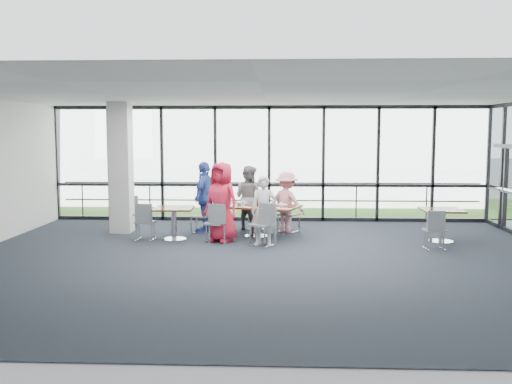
{
  "coord_description": "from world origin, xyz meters",
  "views": [
    {
      "loc": [
        0.33,
        -10.81,
        2.47
      ],
      "look_at": [
        -0.24,
        2.2,
        1.1
      ],
      "focal_mm": 40.0,
      "sensor_mm": 36.0,
      "label": 1
    }
  ],
  "objects_px": {
    "diner_far_left": "(249,198)",
    "chair_spare_r": "(435,230)",
    "chair_main_fl": "(257,213)",
    "chair_spare_la": "(145,222)",
    "side_table_left": "(174,213)",
    "chair_main_nr": "(262,225)",
    "main_table": "(257,211)",
    "structural_column": "(121,168)",
    "diner_near_right": "(264,211)",
    "chair_main_nl": "(215,223)",
    "diner_end": "(205,197)",
    "chair_main_end": "(201,216)",
    "chair_spare_lb": "(126,214)",
    "side_table_right": "(441,214)",
    "chair_main_fr": "(289,214)",
    "diner_far_right": "(287,202)",
    "diner_near_left": "(222,202)"
  },
  "relations": [
    {
      "from": "side_table_right",
      "to": "chair_main_fr",
      "type": "distance_m",
      "value": 3.61
    },
    {
      "from": "diner_far_left",
      "to": "chair_spare_r",
      "type": "relative_size",
      "value": 1.97
    },
    {
      "from": "chair_main_nr",
      "to": "chair_spare_lb",
      "type": "distance_m",
      "value": 3.91
    },
    {
      "from": "chair_main_fl",
      "to": "chair_spare_r",
      "type": "xyz_separation_m",
      "value": [
        3.86,
        -2.35,
        -0.01
      ]
    },
    {
      "from": "chair_main_fr",
      "to": "chair_spare_la",
      "type": "relative_size",
      "value": 1.05
    },
    {
      "from": "side_table_right",
      "to": "diner_far_left",
      "type": "height_order",
      "value": "diner_far_left"
    },
    {
      "from": "chair_main_end",
      "to": "chair_spare_lb",
      "type": "distance_m",
      "value": 1.91
    },
    {
      "from": "diner_end",
      "to": "main_table",
      "type": "bearing_deg",
      "value": 84.36
    },
    {
      "from": "diner_near_right",
      "to": "chair_main_nl",
      "type": "relative_size",
      "value": 1.76
    },
    {
      "from": "side_table_left",
      "to": "chair_spare_r",
      "type": "distance_m",
      "value": 5.76
    },
    {
      "from": "side_table_right",
      "to": "chair_main_end",
      "type": "height_order",
      "value": "chair_main_end"
    },
    {
      "from": "diner_near_left",
      "to": "diner_near_right",
      "type": "distance_m",
      "value": 1.05
    },
    {
      "from": "chair_main_nl",
      "to": "chair_spare_r",
      "type": "xyz_separation_m",
      "value": [
        4.71,
        -0.56,
        -0.02
      ]
    },
    {
      "from": "chair_main_end",
      "to": "diner_near_right",
      "type": "bearing_deg",
      "value": 59.48
    },
    {
      "from": "chair_main_nl",
      "to": "chair_spare_la",
      "type": "xyz_separation_m",
      "value": [
        -1.64,
        0.19,
        -0.01
      ]
    },
    {
      "from": "chair_main_nr",
      "to": "chair_spare_r",
      "type": "bearing_deg",
      "value": 30.52
    },
    {
      "from": "diner_near_right",
      "to": "chair_main_end",
      "type": "relative_size",
      "value": 1.88
    },
    {
      "from": "diner_near_left",
      "to": "chair_spare_lb",
      "type": "xyz_separation_m",
      "value": [
        -2.54,
        1.32,
        -0.48
      ]
    },
    {
      "from": "diner_near_right",
      "to": "diner_far_right",
      "type": "relative_size",
      "value": 1.02
    },
    {
      "from": "side_table_left",
      "to": "chair_main_end",
      "type": "relative_size",
      "value": 1.1
    },
    {
      "from": "structural_column",
      "to": "diner_far_right",
      "type": "relative_size",
      "value": 2.14
    },
    {
      "from": "structural_column",
      "to": "diner_near_right",
      "type": "xyz_separation_m",
      "value": [
        3.56,
        -1.54,
        -0.84
      ]
    },
    {
      "from": "chair_main_fl",
      "to": "chair_spare_la",
      "type": "bearing_deg",
      "value": 44.42
    },
    {
      "from": "structural_column",
      "to": "diner_near_right",
      "type": "height_order",
      "value": "structural_column"
    },
    {
      "from": "chair_main_fr",
      "to": "chair_spare_la",
      "type": "bearing_deg",
      "value": 50.25
    },
    {
      "from": "structural_column",
      "to": "chair_main_nl",
      "type": "bearing_deg",
      "value": -26.59
    },
    {
      "from": "structural_column",
      "to": "diner_far_left",
      "type": "xyz_separation_m",
      "value": [
        3.12,
        0.48,
        -0.79
      ]
    },
    {
      "from": "chair_main_nr",
      "to": "main_table",
      "type": "bearing_deg",
      "value": 132.7
    },
    {
      "from": "chair_main_end",
      "to": "chair_spare_r",
      "type": "distance_m",
      "value": 5.52
    },
    {
      "from": "diner_near_left",
      "to": "side_table_right",
      "type": "bearing_deg",
      "value": 33.04
    },
    {
      "from": "side_table_left",
      "to": "chair_main_fr",
      "type": "xyz_separation_m",
      "value": [
        2.64,
        1.15,
        -0.19
      ]
    },
    {
      "from": "structural_column",
      "to": "chair_spare_lb",
      "type": "xyz_separation_m",
      "value": [
        0.06,
        0.19,
        -1.18
      ]
    },
    {
      "from": "side_table_right",
      "to": "chair_main_end",
      "type": "relative_size",
      "value": 1.09
    },
    {
      "from": "chair_main_nl",
      "to": "diner_end",
      "type": "bearing_deg",
      "value": 124.41
    },
    {
      "from": "structural_column",
      "to": "main_table",
      "type": "relative_size",
      "value": 1.45
    },
    {
      "from": "side_table_left",
      "to": "chair_main_nr",
      "type": "xyz_separation_m",
      "value": [
        2.05,
        -0.62,
        -0.17
      ]
    },
    {
      "from": "chair_main_nl",
      "to": "chair_main_nr",
      "type": "distance_m",
      "value": 1.13
    },
    {
      "from": "chair_spare_r",
      "to": "chair_main_fl",
      "type": "bearing_deg",
      "value": 141.58
    },
    {
      "from": "chair_spare_la",
      "to": "diner_near_left",
      "type": "bearing_deg",
      "value": 1.35
    },
    {
      "from": "side_table_right",
      "to": "main_table",
      "type": "bearing_deg",
      "value": 173.46
    },
    {
      "from": "structural_column",
      "to": "side_table_right",
      "type": "relative_size",
      "value": 3.61
    },
    {
      "from": "structural_column",
      "to": "diner_far_left",
      "type": "distance_m",
      "value": 3.25
    },
    {
      "from": "chair_spare_la",
      "to": "diner_end",
      "type": "bearing_deg",
      "value": 44.97
    },
    {
      "from": "side_table_left",
      "to": "diner_near_left",
      "type": "relative_size",
      "value": 0.5
    },
    {
      "from": "side_table_right",
      "to": "diner_end",
      "type": "xyz_separation_m",
      "value": [
        -5.47,
        1.01,
        0.24
      ]
    },
    {
      "from": "side_table_right",
      "to": "diner_near_right",
      "type": "bearing_deg",
      "value": -172.08
    },
    {
      "from": "structural_column",
      "to": "chair_spare_la",
      "type": "height_order",
      "value": "structural_column"
    },
    {
      "from": "diner_far_left",
      "to": "chair_spare_r",
      "type": "xyz_separation_m",
      "value": [
        4.06,
        -2.28,
        -0.4
      ]
    },
    {
      "from": "diner_far_left",
      "to": "chair_spare_lb",
      "type": "xyz_separation_m",
      "value": [
        -3.06,
        -0.29,
        -0.39
      ]
    },
    {
      "from": "chair_main_fl",
      "to": "chair_main_nr",
      "type": "bearing_deg",
      "value": 107.35
    }
  ]
}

